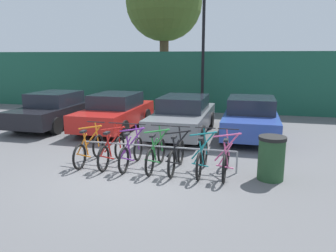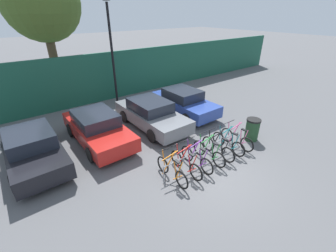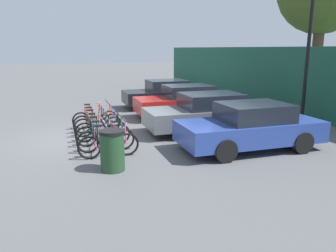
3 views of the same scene
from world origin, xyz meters
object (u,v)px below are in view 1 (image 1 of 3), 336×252
at_px(bicycle_red, 112,151).
at_px(car_black, 55,110).
at_px(bicycle_pink, 226,160).
at_px(car_blue, 251,117).
at_px(car_grey, 183,116).
at_px(bicycle_black, 176,156).
at_px(car_red, 115,112).
at_px(trash_bin, 271,158).
at_px(bicycle_orange, 89,149).
at_px(lamp_post, 203,44).
at_px(bicycle_purple, 131,153).
at_px(bike_rack, 156,148).
at_px(bicycle_green, 156,154).
at_px(bicycle_teal, 202,158).
at_px(tree_behind_hoarding, 164,3).

height_order(bicycle_red, car_black, car_black).
height_order(bicycle_pink, car_blue, car_blue).
bearing_deg(car_grey, car_blue, 6.30).
bearing_deg(bicycle_red, car_black, 134.15).
distance_m(car_black, car_blue, 7.75).
relative_size(bicycle_black, bicycle_pink, 1.00).
distance_m(bicycle_red, bicycle_pink, 2.97).
xyz_separation_m(car_red, car_blue, (5.14, 0.06, -0.00)).
height_order(bicycle_red, trash_bin, bicycle_red).
distance_m(bicycle_orange, car_red, 4.22).
distance_m(car_grey, trash_bin, 4.89).
height_order(bicycle_black, lamp_post, lamp_post).
height_order(car_red, lamp_post, lamp_post).
relative_size(bicycle_purple, bicycle_black, 1.00).
bearing_deg(car_red, bicycle_pink, -41.62).
relative_size(bike_rack, lamp_post, 0.69).
height_order(bicycle_red, car_grey, car_grey).
bearing_deg(car_red, bicycle_black, -50.45).
height_order(bike_rack, bicycle_purple, bicycle_purple).
distance_m(bicycle_orange, bicycle_purple, 1.19).
relative_size(bike_rack, bicycle_orange, 2.43).
bearing_deg(car_black, trash_bin, -25.88).
height_order(bicycle_green, lamp_post, lamp_post).
relative_size(bicycle_orange, trash_bin, 1.66).
height_order(bicycle_black, trash_bin, bicycle_black).
height_order(bicycle_purple, bicycle_black, same).
bearing_deg(bicycle_orange, car_red, 104.96).
height_order(bicycle_purple, car_blue, car_blue).
bearing_deg(car_grey, bicycle_teal, -71.81).
xyz_separation_m(bicycle_red, bicycle_purple, (0.54, 0.00, 0.00)).
height_order(bicycle_purple, car_red, car_red).
bearing_deg(bike_rack, car_red, 125.35).
height_order(car_black, tree_behind_hoarding, tree_behind_hoarding).
bearing_deg(bicycle_green, car_red, 124.92).
xyz_separation_m(car_grey, trash_bin, (2.89, -3.95, -0.17)).
bearing_deg(car_black, bicycle_green, -35.91).
bearing_deg(car_red, bicycle_purple, -61.94).
xyz_separation_m(bicycle_purple, bicycle_teal, (1.85, 0.00, 0.00)).
xyz_separation_m(bicycle_red, bicycle_black, (1.74, 0.00, 0.00)).
distance_m(bike_rack, bicycle_teal, 1.24).
xyz_separation_m(bicycle_green, tree_behind_hoarding, (-2.65, 10.77, 5.31)).
relative_size(bicycle_teal, car_red, 0.39).
bearing_deg(trash_bin, bicycle_green, 178.89).
height_order(car_red, trash_bin, car_red).
bearing_deg(tree_behind_hoarding, car_black, -112.29).
height_order(bicycle_purple, car_grey, car_grey).
height_order(bicycle_teal, tree_behind_hoarding, tree_behind_hoarding).
distance_m(bicycle_green, bicycle_black, 0.54).
xyz_separation_m(bicycle_purple, tree_behind_hoarding, (-1.98, 10.77, 5.31)).
bearing_deg(car_blue, tree_behind_hoarding, 126.76).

